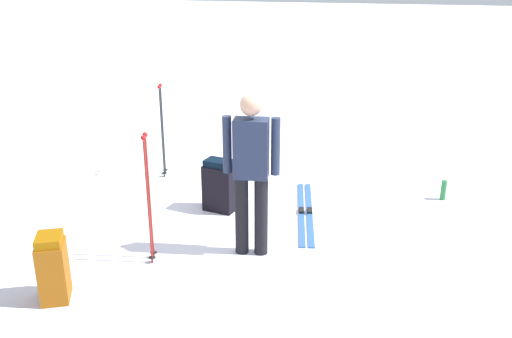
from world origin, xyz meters
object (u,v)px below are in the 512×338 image
object	(u,v)px
backpack_large_dark	(220,186)
backpack_bright	(53,268)
ski_poles_planted_near	(162,126)
thermos_bottle	(443,190)
ski_pair_near	(305,212)
ski_poles_planted_far	(148,193)
skier_standing	(251,167)

from	to	relation	value
backpack_large_dark	backpack_bright	distance (m)	2.37
ski_poles_planted_near	thermos_bottle	world-z (taller)	ski_poles_planted_near
ski_pair_near	thermos_bottle	bearing A→B (deg)	117.98
backpack_large_dark	ski_poles_planted_far	world-z (taller)	ski_poles_planted_far
ski_pair_near	ski_poles_planted_far	world-z (taller)	ski_poles_planted_far
backpack_large_dark	ski_poles_planted_far	xyz separation A→B (m)	(1.37, -0.27, 0.43)
thermos_bottle	backpack_large_dark	bearing A→B (deg)	-68.58
skier_standing	backpack_bright	size ratio (longest dim) A/B	2.67
skier_standing	ski_poles_planted_far	xyz separation A→B (m)	(0.43, -0.93, -0.21)
ski_poles_planted_far	thermos_bottle	bearing A→B (deg)	129.43
backpack_large_dark	thermos_bottle	bearing A→B (deg)	111.42
ski_pair_near	backpack_bright	xyz separation A→B (m)	(2.41, -1.85, 0.30)
backpack_bright	thermos_bottle	distance (m)	4.78
ski_pair_near	backpack_large_dark	world-z (taller)	backpack_large_dark
ski_pair_near	ski_poles_planted_far	xyz separation A→B (m)	(1.54, -1.30, 0.74)
ski_pair_near	skier_standing	bearing A→B (deg)	-18.43
backpack_large_dark	thermos_bottle	size ratio (longest dim) A/B	2.50
ski_pair_near	backpack_bright	size ratio (longest dim) A/B	2.84
ski_pair_near	backpack_large_dark	distance (m)	1.09
ski_poles_planted_near	backpack_bright	bearing A→B (deg)	6.06
backpack_bright	thermos_bottle	size ratio (longest dim) A/B	2.45
ski_poles_planted_far	thermos_bottle	world-z (taller)	ski_poles_planted_far
skier_standing	thermos_bottle	bearing A→B (deg)	134.71
ski_pair_near	backpack_bright	bearing A→B (deg)	-37.49
backpack_large_dark	skier_standing	bearing A→B (deg)	35.19
ski_pair_near	ski_poles_planted_near	bearing A→B (deg)	-108.82
backpack_bright	thermos_bottle	bearing A→B (deg)	133.27
skier_standing	backpack_large_dark	size ratio (longest dim) A/B	2.61
ski_poles_planted_far	backpack_large_dark	bearing A→B (deg)	168.97
ski_poles_planted_near	thermos_bottle	distance (m)	3.86
backpack_large_dark	backpack_bright	world-z (taller)	backpack_large_dark
ski_poles_planted_far	thermos_bottle	distance (m)	3.85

